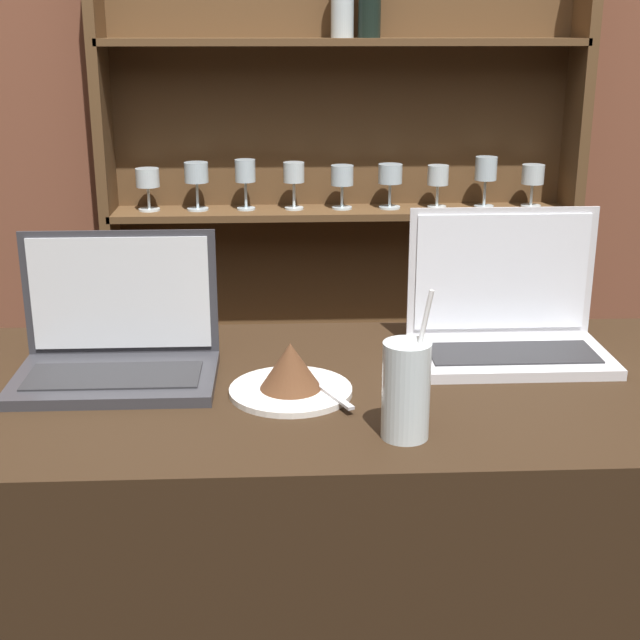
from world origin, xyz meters
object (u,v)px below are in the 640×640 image
object	(u,v)px
laptop_near	(117,345)
water_glass	(406,390)
laptop_far	(507,321)
cake_plate	(291,375)

from	to	relation	value
laptop_near	water_glass	xyz separation A→B (m)	(0.45, -0.26, 0.02)
laptop_near	laptop_far	xyz separation A→B (m)	(0.67, 0.08, 0.01)
water_glass	cake_plate	bearing A→B (deg)	134.18
cake_plate	water_glass	xyz separation A→B (m)	(0.16, -0.16, 0.04)
laptop_far	water_glass	size ratio (longest dim) A/B	1.56
laptop_near	laptop_far	world-z (taller)	laptop_far
laptop_far	cake_plate	distance (m)	0.42
laptop_far	water_glass	xyz separation A→B (m)	(-0.23, -0.33, 0.01)
cake_plate	laptop_near	bearing A→B (deg)	162.39
laptop_near	cake_plate	xyz separation A→B (m)	(0.29, -0.09, -0.02)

